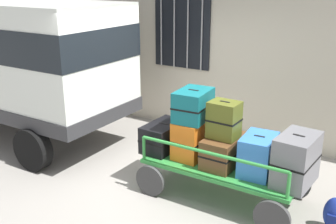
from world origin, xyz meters
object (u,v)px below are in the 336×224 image
object	(u,v)px
suitcase_midright_bottom	(258,155)
backpack	(335,214)
van	(13,55)
suitcase_right_bottom	(296,160)
suitcase_center_bottom	(224,151)
suitcase_center_middle	(224,120)
suitcase_midleft_middle	(193,105)
luggage_cart	(222,171)
suitcase_left_bottom	(164,136)
suitcase_midleft_bottom	(191,139)

from	to	relation	value
suitcase_midright_bottom	backpack	bearing A→B (deg)	0.01
van	suitcase_midright_bottom	distance (m)	4.91
suitcase_right_bottom	suitcase_midright_bottom	bearing A→B (deg)	178.51
suitcase_center_bottom	backpack	world-z (taller)	suitcase_center_bottom
suitcase_center_middle	suitcase_center_bottom	bearing A→B (deg)	90.00
suitcase_midleft_middle	suitcase_center_bottom	xyz separation A→B (m)	(0.49, -0.01, -0.57)
luggage_cart	suitcase_center_bottom	distance (m)	0.31
suitcase_left_bottom	backpack	xyz separation A→B (m)	(2.48, -0.02, -0.49)
suitcase_midright_bottom	suitcase_left_bottom	bearing A→B (deg)	179.32
suitcase_left_bottom	suitcase_center_bottom	bearing A→B (deg)	-0.58
suitcase_left_bottom	suitcase_midleft_bottom	world-z (taller)	suitcase_midleft_bottom
van	suitcase_midleft_middle	xyz separation A→B (m)	(3.86, -0.08, -0.31)
luggage_cart	van	bearing A→B (deg)	178.73
suitcase_right_bottom	luggage_cart	bearing A→B (deg)	179.03
suitcase_left_bottom	backpack	distance (m)	2.52
luggage_cart	suitcase_midright_bottom	bearing A→B (deg)	-0.44
luggage_cart	suitcase_midright_bottom	distance (m)	0.61
luggage_cart	suitcase_left_bottom	bearing A→B (deg)	179.21
van	suitcase_midleft_bottom	bearing A→B (deg)	-2.02
suitcase_midleft_bottom	suitcase_right_bottom	xyz separation A→B (m)	(1.47, 0.02, 0.05)
luggage_cart	suitcase_midright_bottom	world-z (taller)	suitcase_midright_bottom
van	backpack	world-z (taller)	van
suitcase_center_middle	suitcase_midright_bottom	world-z (taller)	suitcase_center_middle
suitcase_midright_bottom	suitcase_right_bottom	distance (m)	0.49
suitcase_center_bottom	suitcase_center_middle	distance (m)	0.46
suitcase_left_bottom	luggage_cart	bearing A→B (deg)	-0.79
suitcase_midleft_bottom	backpack	distance (m)	2.07
backpack	suitcase_center_middle	bearing A→B (deg)	-178.97
suitcase_left_bottom	suitcase_center_middle	xyz separation A→B (m)	(0.98, -0.04, 0.46)
luggage_cart	suitcase_midleft_middle	size ratio (longest dim) A/B	3.51
suitcase_midleft_bottom	suitcase_center_bottom	distance (m)	0.50
luggage_cart	suitcase_midright_bottom	size ratio (longest dim) A/B	3.62
suitcase_midright_bottom	suitcase_midleft_middle	bearing A→B (deg)	178.87
luggage_cart	suitcase_center_bottom	xyz separation A→B (m)	(0.00, 0.00, 0.31)
suitcase_center_bottom	suitcase_midright_bottom	world-z (taller)	suitcase_midright_bottom
suitcase_right_bottom	suitcase_center_middle	bearing A→B (deg)	-179.18
suitcase_center_bottom	suitcase_midleft_bottom	bearing A→B (deg)	-174.93
van	suitcase_right_bottom	size ratio (longest dim) A/B	6.40
suitcase_midright_bottom	backpack	world-z (taller)	suitcase_midright_bottom
suitcase_center_bottom	backpack	distance (m)	1.58
suitcase_midleft_bottom	van	bearing A→B (deg)	177.98
backpack	suitcase_right_bottom	bearing A→B (deg)	-178.58
luggage_cart	suitcase_center_bottom	size ratio (longest dim) A/B	3.07
luggage_cart	suitcase_right_bottom	world-z (taller)	suitcase_right_bottom
suitcase_midleft_middle	suitcase_center_bottom	size ratio (longest dim) A/B	0.88
van	suitcase_right_bottom	world-z (taller)	van
suitcase_midright_bottom	luggage_cart	bearing A→B (deg)	179.56
suitcase_midleft_middle	luggage_cart	bearing A→B (deg)	-1.82
suitcase_midleft_bottom	suitcase_left_bottom	bearing A→B (deg)	173.78
van	luggage_cart	bearing A→B (deg)	-1.27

